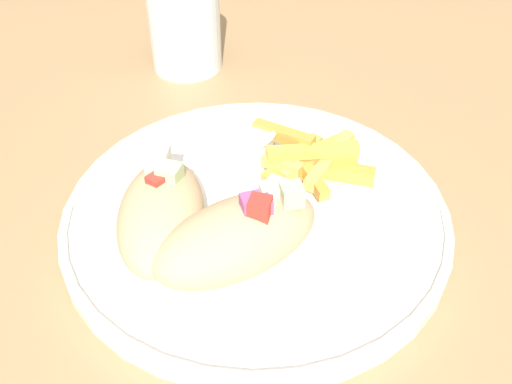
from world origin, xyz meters
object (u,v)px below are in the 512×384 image
object	(u,v)px
pita_sandwich_near	(238,236)
fries_pile	(309,161)
plate	(256,214)
sauce_ramekin	(239,140)
water_glass	(185,27)
pita_sandwich_far	(161,213)

from	to	relation	value
pita_sandwich_near	fries_pile	size ratio (longest dim) A/B	1.31
plate	fries_pile	bearing A→B (deg)	4.01
sauce_ramekin	water_glass	distance (m)	0.20
pita_sandwich_far	sauce_ramekin	distance (m)	0.11
pita_sandwich_far	sauce_ramekin	xyz separation A→B (m)	(0.11, 0.03, -0.00)
water_glass	fries_pile	bearing A→B (deg)	-103.37
water_glass	sauce_ramekin	bearing A→B (deg)	-115.62
pita_sandwich_near	fries_pile	bearing A→B (deg)	28.76
pita_sandwich_far	water_glass	world-z (taller)	water_glass
pita_sandwich_near	fries_pile	xyz separation A→B (m)	(0.12, 0.04, -0.02)
fries_pile	water_glass	world-z (taller)	water_glass
pita_sandwich_near	water_glass	world-z (taller)	water_glass
pita_sandwich_near	pita_sandwich_far	distance (m)	0.06
fries_pile	pita_sandwich_far	bearing A→B (deg)	169.96
sauce_ramekin	plate	bearing A→B (deg)	-122.18
plate	water_glass	world-z (taller)	water_glass
pita_sandwich_near	sauce_ramekin	size ratio (longest dim) A/B	2.12
plate	sauce_ramekin	xyz separation A→B (m)	(0.04, 0.06, 0.02)
plate	pita_sandwich_far	distance (m)	0.08
pita_sandwich_far	fries_pile	world-z (taller)	pita_sandwich_far
pita_sandwich_near	pita_sandwich_far	xyz separation A→B (m)	(-0.02, 0.06, -0.00)
pita_sandwich_near	sauce_ramekin	xyz separation A→B (m)	(0.09, 0.09, -0.01)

